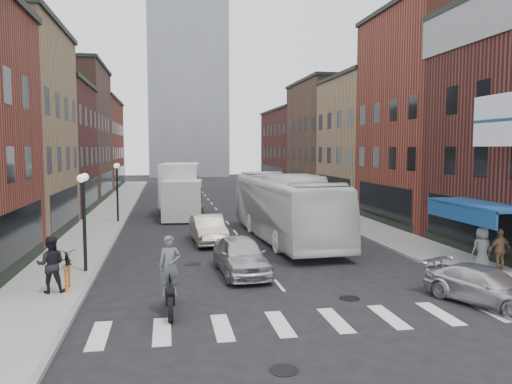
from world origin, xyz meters
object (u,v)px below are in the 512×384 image
box_truck (181,190)px  ped_right_c (482,249)px  curb_car (486,286)px  billboard_sign (501,122)px  bike_rack (67,278)px  sedan_left_near (241,255)px  transit_bus (285,207)px  parked_bicycle (68,258)px  streetlamp_near (84,203)px  ped_left_solo (51,264)px  ped_right_b (500,249)px  motorcycle_rider (170,277)px  streetlamp_far (117,181)px  sedan_left_far (208,229)px

box_truck → ped_right_c: 23.01m
curb_car → ped_right_c: (2.32, 3.61, 0.43)m
billboard_sign → bike_rack: 17.14m
bike_rack → sedan_left_near: bearing=14.3°
bike_rack → ped_right_c: 16.09m
transit_bus → ped_right_c: 10.85m
curb_car → parked_bicycle: curb_car is taller
streetlamp_near → box_truck: bearing=75.7°
ped_left_solo → ped_right_b: ped_left_solo is taller
sedan_left_near → motorcycle_rider: bearing=-126.7°
ped_left_solo → ped_right_c: (16.56, 0.11, -0.09)m
billboard_sign → sedan_left_near: size_ratio=0.81×
streetlamp_far → sedan_left_near: streetlamp_far is taller
billboard_sign → box_truck: 24.00m
sedan_left_near → ped_right_c: (9.65, -1.77, 0.27)m
curb_car → ped_right_b: size_ratio=2.45×
billboard_sign → ped_right_c: 5.13m
billboard_sign → bike_rack: billboard_sign is taller
box_truck → ped_right_b: (12.28, -19.98, -0.93)m
transit_bus → sedan_left_far: (-4.34, -0.23, -1.10)m
motorcycle_rider → streetlamp_far: bearing=100.2°
motorcycle_rider → sedan_left_near: bearing=57.4°
ped_right_c → bike_rack: bearing=-1.7°
streetlamp_near → transit_bus: size_ratio=0.31×
transit_bus → sedan_left_near: size_ratio=2.91×
bike_rack → ped_right_b: 16.85m
curb_car → ped_left_solo: (-14.25, 3.50, 0.52)m
ped_left_solo → streetlamp_far: bearing=-96.1°
motorcycle_rider → curb_car: motorcycle_rider is taller
sedan_left_near → ped_right_b: (10.41, -1.84, 0.24)m
parked_bicycle → transit_bus: bearing=12.2°
streetlamp_far → ped_right_c: streetlamp_far is taller
ped_left_solo → transit_bus: bearing=-142.9°
box_truck → curb_car: 25.28m
transit_bus → ped_right_c: (6.07, -8.96, -0.80)m
bike_rack → parked_bicycle: bearing=100.4°
bike_rack → box_truck: box_truck is taller
box_truck → sedan_left_far: size_ratio=2.05×
billboard_sign → ped_right_c: (-0.11, 0.68, -5.09)m
ped_right_b → ped_right_c: size_ratio=0.96×
motorcycle_rider → curb_car: size_ratio=0.58×
streetlamp_near → curb_car: bearing=-25.4°
streetlamp_far → sedan_left_far: streetlamp_far is taller
box_truck → sedan_left_near: bearing=-78.2°
curb_car → ped_right_c: 4.32m
ped_right_c → transit_bus: bearing=-57.1°
billboard_sign → sedan_left_near: 11.39m
sedan_left_near → sedan_left_far: size_ratio=1.01×
box_truck → sedan_left_far: 11.29m
parked_bicycle → ped_left_solo: bearing=-103.9°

